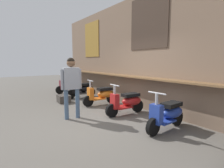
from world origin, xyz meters
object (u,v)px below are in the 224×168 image
object	(u,v)px
scooter_black	(83,89)
scooter_orange	(102,95)
merchandise_crate	(64,99)
shopper_browsing	(71,81)
scooter_blue	(168,114)
scooter_red	(128,102)
scooter_maroon	(71,85)

from	to	relation	value
scooter_black	scooter_orange	distance (m)	1.65
scooter_orange	scooter_black	bearing A→B (deg)	-85.99
scooter_orange	merchandise_crate	size ratio (longest dim) A/B	2.53
scooter_black	shopper_browsing	distance (m)	3.07
scooter_black	scooter_blue	xyz separation A→B (m)	(4.66, -0.00, 0.00)
shopper_browsing	merchandise_crate	bearing A→B (deg)	-5.57
scooter_red	scooter_blue	bearing A→B (deg)	93.07
scooter_maroon	scooter_black	distance (m)	1.45
scooter_blue	merchandise_crate	distance (m)	4.35
shopper_browsing	scooter_blue	bearing A→B (deg)	-135.25
scooter_black	merchandise_crate	size ratio (longest dim) A/B	2.52
scooter_orange	shopper_browsing	distance (m)	1.94
scooter_orange	merchandise_crate	bearing A→B (deg)	-44.45
scooter_blue	merchandise_crate	xyz separation A→B (m)	(-4.21, -1.07, -0.24)
scooter_maroon	scooter_orange	xyz separation A→B (m)	(3.10, -0.00, 0.00)
scooter_red	scooter_blue	world-z (taller)	same
scooter_orange	scooter_red	world-z (taller)	same
scooter_maroon	scooter_red	size ratio (longest dim) A/B	1.00
scooter_blue	scooter_maroon	bearing A→B (deg)	-93.86
scooter_red	merchandise_crate	size ratio (longest dim) A/B	2.53
scooter_maroon	merchandise_crate	bearing A→B (deg)	63.04
scooter_orange	shopper_browsing	xyz separation A→B (m)	(0.88, -1.58, 0.70)
scooter_maroon	scooter_blue	xyz separation A→B (m)	(6.10, -0.00, 0.00)
scooter_maroon	scooter_blue	world-z (taller)	same
scooter_blue	scooter_red	bearing A→B (deg)	-93.87
scooter_maroon	scooter_blue	size ratio (longest dim) A/B	1.00
scooter_orange	shopper_browsing	size ratio (longest dim) A/B	0.80
scooter_black	scooter_blue	bearing A→B (deg)	91.02
scooter_orange	scooter_blue	distance (m)	3.00
scooter_orange	merchandise_crate	world-z (taller)	scooter_orange
scooter_maroon	scooter_orange	bearing A→B (deg)	92.59
scooter_black	scooter_red	size ratio (longest dim) A/B	1.00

